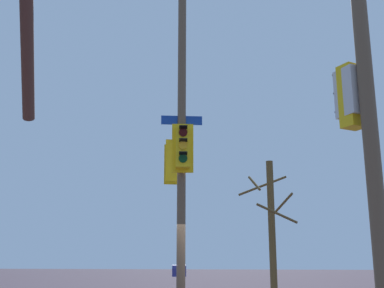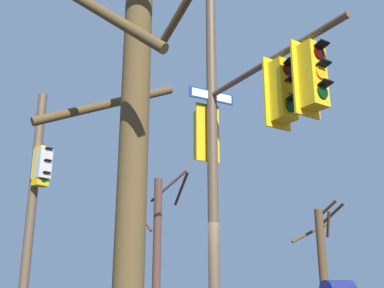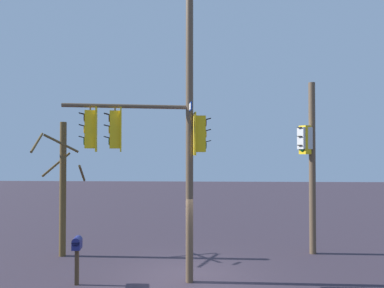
# 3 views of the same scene
# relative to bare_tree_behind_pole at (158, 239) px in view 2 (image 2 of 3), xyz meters

# --- Properties ---
(main_signal_pole_assembly) EXTENTS (4.52, 3.83, 9.84)m
(main_signal_pole_assembly) POSITION_rel_bare_tree_behind_pole_xyz_m (-9.49, 0.93, 2.18)
(main_signal_pole_assembly) COLOR brown
(main_signal_pole_assembly) RESTS_ON ground
(secondary_pole_assembly) EXTENTS (0.76, 0.55, 6.62)m
(secondary_pole_assembly) POSITION_rel_bare_tree_behind_pole_xyz_m (-4.32, 4.68, 0.84)
(secondary_pole_assembly) COLOR brown
(secondary_pole_assembly) RESTS_ON ground
(bare_tree_behind_pole) EXTENTS (2.31, 2.32, 5.75)m
(bare_tree_behind_pole) POSITION_rel_bare_tree_behind_pole_xyz_m (0.00, 0.00, 0.00)
(bare_tree_behind_pole) COLOR #53352A
(bare_tree_behind_pole) RESTS_ON ground
(bare_tree_across_street) EXTENTS (2.03, 1.99, 5.05)m
(bare_tree_across_street) POSITION_rel_bare_tree_behind_pole_xyz_m (-13.74, 3.95, -0.20)
(bare_tree_across_street) COLOR brown
(bare_tree_across_street) RESTS_ON ground
(bare_tree_corner) EXTENTS (1.78, 1.90, 4.83)m
(bare_tree_corner) POSITION_rel_bare_tree_behind_pole_xyz_m (0.05, -7.54, -0.43)
(bare_tree_corner) COLOR brown
(bare_tree_corner) RESTS_ON ground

